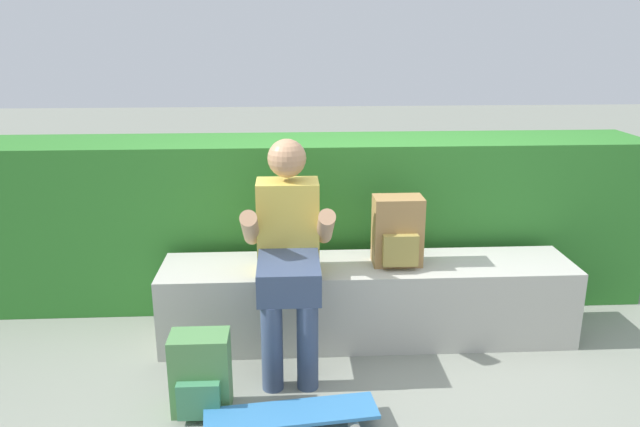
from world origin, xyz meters
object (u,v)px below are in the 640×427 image
(skateboard_near_person, at_px, (291,415))
(backpack_on_bench, at_px, (398,232))
(bench_main, at_px, (367,300))
(backpack_on_ground, at_px, (201,375))
(person_skater, at_px, (288,246))

(skateboard_near_person, bearing_deg, backpack_on_bench, 54.12)
(bench_main, xyz_separation_m, backpack_on_ground, (-0.89, -0.70, -0.04))
(person_skater, bearing_deg, bench_main, 25.24)
(backpack_on_bench, xyz_separation_m, backpack_on_ground, (-1.06, -0.69, -0.47))
(bench_main, relative_size, backpack_on_bench, 6.01)
(skateboard_near_person, relative_size, backpack_on_ground, 2.04)
(bench_main, relative_size, skateboard_near_person, 2.94)
(backpack_on_ground, bearing_deg, skateboard_near_person, -21.75)
(person_skater, relative_size, backpack_on_bench, 3.05)
(backpack_on_bench, height_order, backpack_on_ground, backpack_on_bench)
(person_skater, distance_m, skateboard_near_person, 0.88)
(backpack_on_ground, bearing_deg, person_skater, 48.53)
(person_skater, xyz_separation_m, backpack_on_ground, (-0.43, -0.48, -0.47))
(skateboard_near_person, height_order, backpack_on_bench, backpack_on_bench)
(person_skater, distance_m, backpack_on_ground, 0.80)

